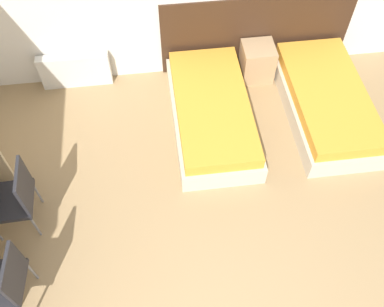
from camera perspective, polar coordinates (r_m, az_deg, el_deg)
The scene contains 7 objects.
headboard_panel at distance 5.67m, azimuth 8.52°, elevation 15.55°, with size 2.42×0.03×1.03m.
bed_near_window at distance 5.09m, azimuth 2.67°, elevation 5.45°, with size 0.92×1.85×0.39m.
bed_near_door at distance 5.45m, azimuth 17.44°, elevation 6.60°, with size 0.92×1.85×0.39m.
nightstand at distance 5.68m, azimuth 8.66°, elevation 11.99°, with size 0.40×0.38×0.49m.
radiator at distance 5.71m, azimuth -15.28°, elevation 10.63°, with size 0.88×0.12×0.47m.
chair_near_laptop at distance 4.44m, azimuth -22.58°, elevation -5.37°, with size 0.46×0.46×0.86m.
chair_near_notebook at distance 4.09m, azimuth -23.85°, elevation -15.40°, with size 0.47×0.47×0.86m.
Camera 1 is at (-0.31, -0.28, 4.04)m, focal length 40.00 mm.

